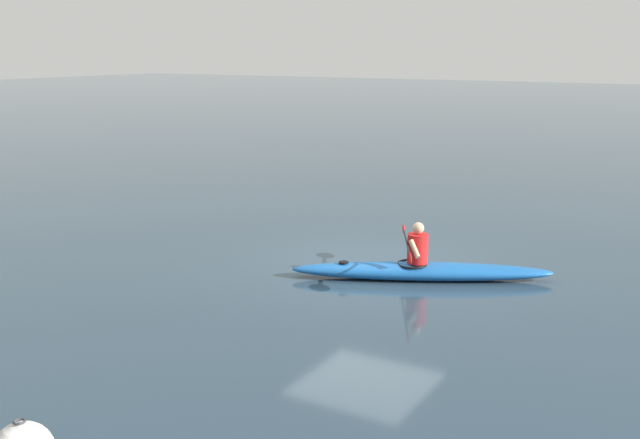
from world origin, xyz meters
The scene contains 3 objects.
ground_plane centered at (0.00, 0.00, 0.00)m, with size 160.00×160.00×0.00m, color #283D4C.
kayak centered at (-1.26, 0.33, 0.16)m, with size 4.48×2.74×0.31m.
kayaker centered at (-1.17, 0.38, 0.63)m, with size 1.18×2.21×0.75m.
Camera 1 is at (-6.22, 12.29, 4.11)m, focal length 41.45 mm.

